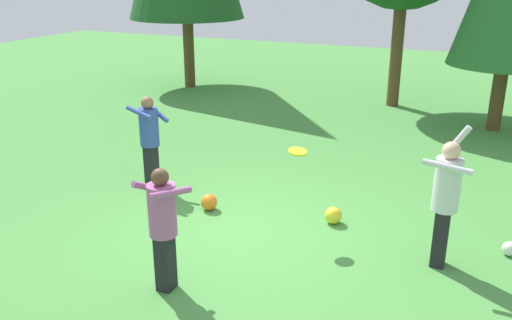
{
  "coord_description": "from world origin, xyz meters",
  "views": [
    {
      "loc": [
        3.14,
        -6.62,
        3.83
      ],
      "look_at": [
        0.06,
        0.43,
        1.05
      ],
      "focal_mm": 38.43,
      "sensor_mm": 36.0,
      "label": 1
    }
  ],
  "objects_px": {
    "ball_yellow": "(333,215)",
    "person_catcher": "(149,134)",
    "ball_white": "(509,249)",
    "frisbee": "(298,151)",
    "person_bystander": "(163,220)",
    "ball_orange": "(209,202)",
    "person_thrower": "(446,194)"
  },
  "relations": [
    {
      "from": "ball_white",
      "to": "person_catcher",
      "type": "bearing_deg",
      "value": 178.69
    },
    {
      "from": "frisbee",
      "to": "ball_orange",
      "type": "relative_size",
      "value": 1.39
    },
    {
      "from": "ball_yellow",
      "to": "ball_white",
      "type": "relative_size",
      "value": 1.34
    },
    {
      "from": "person_thrower",
      "to": "ball_yellow",
      "type": "relative_size",
      "value": 7.13
    },
    {
      "from": "person_thrower",
      "to": "ball_white",
      "type": "height_order",
      "value": "person_thrower"
    },
    {
      "from": "ball_white",
      "to": "ball_orange",
      "type": "xyz_separation_m",
      "value": [
        -4.52,
        -0.36,
        0.04
      ]
    },
    {
      "from": "person_thrower",
      "to": "person_catcher",
      "type": "relative_size",
      "value": 1.16
    },
    {
      "from": "person_thrower",
      "to": "person_bystander",
      "type": "bearing_deg",
      "value": 36.18
    },
    {
      "from": "person_thrower",
      "to": "person_catcher",
      "type": "xyz_separation_m",
      "value": [
        -5.07,
        0.8,
        -0.06
      ]
    },
    {
      "from": "frisbee",
      "to": "ball_yellow",
      "type": "xyz_separation_m",
      "value": [
        0.43,
        0.52,
        -1.15
      ]
    },
    {
      "from": "person_catcher",
      "to": "frisbee",
      "type": "distance_m",
      "value": 3.09
    },
    {
      "from": "ball_yellow",
      "to": "ball_white",
      "type": "bearing_deg",
      "value": 0.46
    },
    {
      "from": "person_catcher",
      "to": "person_bystander",
      "type": "height_order",
      "value": "person_catcher"
    },
    {
      "from": "ball_white",
      "to": "person_thrower",
      "type": "bearing_deg",
      "value": -142.92
    },
    {
      "from": "person_thrower",
      "to": "ball_orange",
      "type": "height_order",
      "value": "person_thrower"
    },
    {
      "from": "ball_orange",
      "to": "frisbee",
      "type": "bearing_deg",
      "value": -6.68
    },
    {
      "from": "frisbee",
      "to": "ball_yellow",
      "type": "distance_m",
      "value": 1.34
    },
    {
      "from": "ball_yellow",
      "to": "person_thrower",
      "type": "bearing_deg",
      "value": -21.59
    },
    {
      "from": "person_thrower",
      "to": "person_bystander",
      "type": "relative_size",
      "value": 1.2
    },
    {
      "from": "person_bystander",
      "to": "ball_yellow",
      "type": "bearing_deg",
      "value": -3.43
    },
    {
      "from": "frisbee",
      "to": "ball_yellow",
      "type": "height_order",
      "value": "frisbee"
    },
    {
      "from": "person_thrower",
      "to": "person_catcher",
      "type": "height_order",
      "value": "person_thrower"
    },
    {
      "from": "person_catcher",
      "to": "person_bystander",
      "type": "xyz_separation_m",
      "value": [
        2.04,
        -2.74,
        -0.04
      ]
    },
    {
      "from": "ball_orange",
      "to": "person_thrower",
      "type": "bearing_deg",
      "value": -4.87
    },
    {
      "from": "frisbee",
      "to": "ball_white",
      "type": "relative_size",
      "value": 1.87
    },
    {
      "from": "frisbee",
      "to": "ball_white",
      "type": "height_order",
      "value": "frisbee"
    },
    {
      "from": "person_catcher",
      "to": "ball_yellow",
      "type": "height_order",
      "value": "person_catcher"
    },
    {
      "from": "person_thrower",
      "to": "ball_white",
      "type": "relative_size",
      "value": 9.55
    },
    {
      "from": "person_catcher",
      "to": "ball_orange",
      "type": "relative_size",
      "value": 6.13
    },
    {
      "from": "ball_yellow",
      "to": "person_catcher",
      "type": "bearing_deg",
      "value": 177.4
    },
    {
      "from": "ball_yellow",
      "to": "ball_orange",
      "type": "relative_size",
      "value": 0.99
    },
    {
      "from": "person_bystander",
      "to": "ball_yellow",
      "type": "relative_size",
      "value": 5.93
    }
  ]
}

